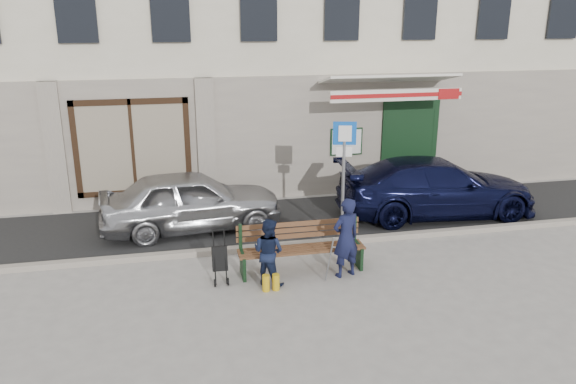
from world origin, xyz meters
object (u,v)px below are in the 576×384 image
object	(u,v)px
car_navy	(436,187)
man	(346,238)
woman	(268,252)
bench	(299,249)
stroller	(220,260)
car_silver	(191,201)
parking_sign	(344,163)

from	to	relation	value
car_navy	man	size ratio (longest dim) A/B	3.15
woman	bench	bearing A→B (deg)	-106.75
car_navy	man	distance (m)	4.24
woman	stroller	bearing A→B (deg)	24.72
car_silver	woman	distance (m)	3.28
car_navy	woman	bearing A→B (deg)	124.61
car_silver	parking_sign	world-z (taller)	parking_sign
car_navy	parking_sign	bearing A→B (deg)	115.52
car_navy	woman	xyz separation A→B (m)	(-4.63, -2.82, -0.07)
car_silver	parking_sign	distance (m)	3.55
man	stroller	xyz separation A→B (m)	(-2.30, 0.25, -0.33)
parking_sign	bench	xyz separation A→B (m)	(-1.26, -1.31, -1.27)
parking_sign	stroller	bearing A→B (deg)	-139.15
bench	man	xyz separation A→B (m)	(0.80, -0.37, 0.30)
parking_sign	stroller	size ratio (longest dim) A/B	2.68
bench	stroller	size ratio (longest dim) A/B	2.48
woman	parking_sign	bearing A→B (deg)	-95.97
parking_sign	car_silver	bearing A→B (deg)	170.13
parking_sign	woman	xyz separation A→B (m)	(-1.91, -1.71, -1.11)
bench	car_silver	bearing A→B (deg)	125.12
car_navy	bench	bearing A→B (deg)	124.67
car_silver	woman	world-z (taller)	car_silver
car_silver	car_navy	size ratio (longest dim) A/B	0.84
car_silver	man	distance (m)	4.03
bench	man	world-z (taller)	man
parking_sign	man	bearing A→B (deg)	-91.99
car_silver	woman	size ratio (longest dim) A/B	3.23
car_silver	woman	bearing A→B (deg)	-164.13
car_silver	man	bearing A→B (deg)	-144.47
car_silver	stroller	size ratio (longest dim) A/B	4.16
man	stroller	size ratio (longest dim) A/B	1.57
woman	man	bearing A→B (deg)	-136.86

